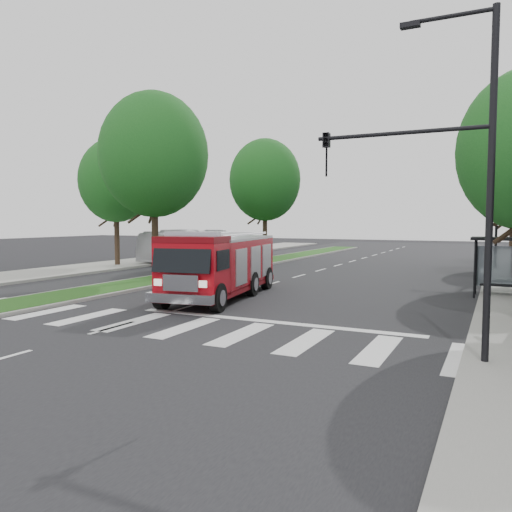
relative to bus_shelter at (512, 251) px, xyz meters
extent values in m
plane|color=black|center=(-11.20, -8.15, -2.04)|extent=(140.00, 140.00, 0.00)
cube|color=gray|center=(-25.70, 1.85, -1.96)|extent=(5.00, 80.00, 0.15)
cube|color=gray|center=(-17.20, 9.85, -1.97)|extent=(3.00, 50.00, 0.14)
cube|color=#134415|center=(-17.20, 9.85, -1.89)|extent=(2.60, 49.50, 0.02)
cylinder|color=black|center=(-1.40, -0.75, -0.79)|extent=(0.08, 0.08, 2.50)
cylinder|color=black|center=(-1.40, 0.45, -0.79)|extent=(0.08, 0.08, 2.50)
cube|color=black|center=(0.00, -0.15, 0.51)|extent=(3.20, 1.60, 0.12)
cube|color=#8C99A5|center=(0.00, 0.55, -0.74)|extent=(2.80, 0.04, 1.80)
cube|color=black|center=(0.00, -0.15, -1.49)|extent=(2.40, 0.40, 0.08)
cylinder|color=black|center=(0.30, 15.85, -0.06)|extent=(0.36, 0.36, 3.96)
cylinder|color=black|center=(-17.20, -2.15, 0.27)|extent=(0.36, 0.36, 4.62)
ellipsoid|color=#103B15|center=(-17.20, -2.15, 4.79)|extent=(5.80, 5.80, 6.67)
cylinder|color=black|center=(-17.20, 11.85, 0.16)|extent=(0.36, 0.36, 4.40)
ellipsoid|color=#103B15|center=(-17.20, 11.85, 4.46)|extent=(5.60, 5.60, 6.44)
cylinder|color=black|center=(-25.20, 3.85, 0.05)|extent=(0.36, 0.36, 4.18)
ellipsoid|color=#103B15|center=(-25.20, 3.85, 4.14)|extent=(5.20, 5.20, 5.98)
cylinder|color=black|center=(-0.70, -11.65, 1.96)|extent=(0.16, 0.16, 8.00)
cylinder|color=black|center=(-1.60, -11.65, 5.86)|extent=(1.80, 0.10, 0.10)
cube|color=black|center=(-2.50, -11.65, 5.81)|extent=(0.45, 0.20, 0.12)
cylinder|color=black|center=(-2.70, -11.65, 3.36)|extent=(4.00, 0.10, 0.10)
imported|color=black|center=(-4.50, -11.65, 2.96)|extent=(0.18, 0.22, 1.10)
cylinder|color=black|center=(-0.70, 11.85, 1.96)|extent=(0.16, 0.16, 8.00)
cylinder|color=black|center=(-1.60, 11.85, 5.86)|extent=(1.80, 0.10, 0.10)
cube|color=black|center=(-2.50, 11.85, 5.81)|extent=(0.45, 0.20, 0.12)
cube|color=#61050A|center=(-11.21, -5.34, -1.55)|extent=(3.66, 8.45, 0.24)
cube|color=maroon|center=(-11.33, -4.58, -0.53)|extent=(3.36, 6.53, 1.95)
cube|color=maroon|center=(-10.75, -8.32, -0.53)|extent=(2.67, 2.10, 2.04)
cube|color=#B2B2B7|center=(-11.33, -4.58, 0.49)|extent=(3.36, 6.53, 0.12)
cylinder|color=#B2B2B7|center=(-12.20, -4.71, 0.68)|extent=(1.00, 5.78, 0.10)
cylinder|color=#B2B2B7|center=(-10.47, -4.44, 0.68)|extent=(1.00, 5.78, 0.10)
cube|color=silver|center=(-10.57, -9.43, -1.46)|extent=(2.55, 0.73, 0.34)
cube|color=#8C99A5|center=(-10.75, -8.32, 0.78)|extent=(2.17, 0.67, 0.18)
cylinder|color=black|center=(-11.81, -8.78, -1.50)|extent=(0.50, 1.11, 1.07)
cylinder|color=black|center=(-9.60, -8.44, -1.50)|extent=(0.50, 1.11, 1.07)
cylinder|color=black|center=(-12.44, -4.75, -1.50)|extent=(0.50, 1.11, 1.07)
cylinder|color=black|center=(-10.23, -4.40, -1.50)|extent=(0.50, 1.11, 1.07)
cylinder|color=black|center=(-12.80, -2.44, -1.50)|extent=(0.50, 1.11, 1.07)
cylinder|color=black|center=(-10.59, -2.10, -1.50)|extent=(0.50, 1.11, 1.07)
imported|color=silver|center=(-23.20, 9.80, -0.74)|extent=(3.05, 9.48, 2.59)
camera|label=1|loc=(-0.48, -23.90, 1.30)|focal=35.00mm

